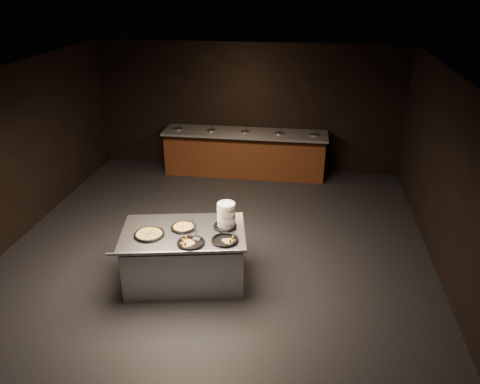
{
  "coord_description": "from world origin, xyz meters",
  "views": [
    {
      "loc": [
        1.35,
        -6.44,
        4.18
      ],
      "look_at": [
        0.37,
        0.3,
        1.03
      ],
      "focal_mm": 35.0,
      "sensor_mm": 36.0,
      "label": 1
    }
  ],
  "objects_px": {
    "plate_stack": "(226,215)",
    "pan_cheese_whole": "(183,227)",
    "serving_counter": "(185,257)",
    "pan_veggie_whole": "(149,234)"
  },
  "relations": [
    {
      "from": "plate_stack",
      "to": "pan_veggie_whole",
      "type": "relative_size",
      "value": 0.85
    },
    {
      "from": "pan_cheese_whole",
      "to": "plate_stack",
      "type": "bearing_deg",
      "value": 14.84
    },
    {
      "from": "plate_stack",
      "to": "pan_cheese_whole",
      "type": "distance_m",
      "value": 0.65
    },
    {
      "from": "serving_counter",
      "to": "pan_veggie_whole",
      "type": "xyz_separation_m",
      "value": [
        -0.45,
        -0.18,
        0.46
      ]
    },
    {
      "from": "serving_counter",
      "to": "plate_stack",
      "type": "distance_m",
      "value": 0.89
    },
    {
      "from": "serving_counter",
      "to": "pan_cheese_whole",
      "type": "distance_m",
      "value": 0.47
    },
    {
      "from": "plate_stack",
      "to": "pan_cheese_whole",
      "type": "height_order",
      "value": "plate_stack"
    },
    {
      "from": "plate_stack",
      "to": "pan_veggie_whole",
      "type": "height_order",
      "value": "plate_stack"
    },
    {
      "from": "serving_counter",
      "to": "pan_cheese_whole",
      "type": "xyz_separation_m",
      "value": [
        -0.02,
        0.09,
        0.46
      ]
    },
    {
      "from": "plate_stack",
      "to": "pan_cheese_whole",
      "type": "relative_size",
      "value": 1.0
    }
  ]
}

